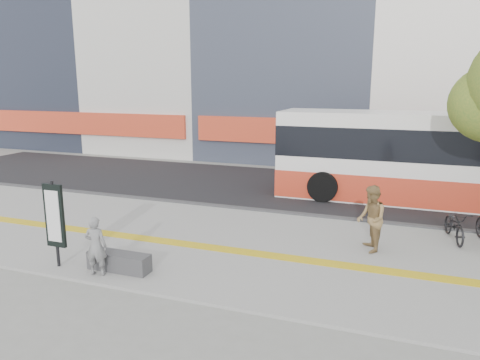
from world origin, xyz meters
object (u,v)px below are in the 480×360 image
(signboard, at_px, (54,217))
(pedestrian_tan, at_px, (371,219))
(bench, at_px, (119,262))
(bus, at_px, (449,162))
(seated_woman, at_px, (96,246))

(signboard, relative_size, pedestrian_tan, 1.20)
(bench, xyz_separation_m, signboard, (-1.60, -0.31, 1.06))
(bus, bearing_deg, signboard, -133.90)
(bench, bearing_deg, signboard, -169.19)
(signboard, xyz_separation_m, bus, (9.63, 10.01, 0.30))
(bus, xyz_separation_m, pedestrian_tan, (-2.34, -6.22, -0.68))
(bench, height_order, pedestrian_tan, pedestrian_tan)
(bench, relative_size, bus, 0.12)
(bus, distance_m, seated_woman, 13.15)
(seated_woman, bearing_deg, pedestrian_tan, -159.58)
(bench, xyz_separation_m, bus, (8.03, 9.70, 1.37))
(bench, relative_size, pedestrian_tan, 0.87)
(signboard, distance_m, pedestrian_tan, 8.22)
(bus, bearing_deg, bench, -129.61)
(bus, height_order, seated_woman, bus)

